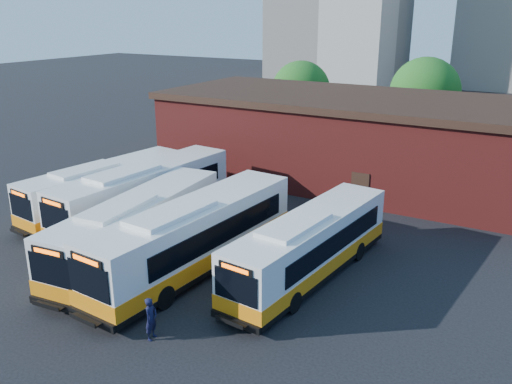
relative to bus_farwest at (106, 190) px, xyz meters
The scene contains 10 objects.
ground 12.11m from the bus_farwest, 25.29° to the right, with size 220.00×220.00×0.00m, color black.
bus_farwest is the anchor object (origin of this frame).
bus_west 3.29m from the bus_farwest, ahead, with size 3.78×13.41×3.61m.
bus_midwest 7.83m from the bus_farwest, 32.94° to the right, with size 3.83×12.90×3.47m.
bus_mideast 10.65m from the bus_farwest, 21.41° to the right, with size 3.73×13.67×3.68m.
bus_east 15.22m from the bus_farwest, ahead, with size 3.64×12.30×3.31m.
transit_worker 15.39m from the bus_farwest, 38.89° to the right, with size 0.65×0.43×1.78m, color black.
depot_building 18.50m from the bus_farwest, 53.82° to the left, with size 28.60×12.60×6.40m.
tree_west 27.06m from the bus_farwest, 88.15° to the left, with size 6.00×6.00×7.65m.
tree_mid 31.81m from the bus_farwest, 65.97° to the left, with size 6.56×6.56×8.36m.
Camera 1 is at (13.97, -18.51, 12.36)m, focal length 38.00 mm.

